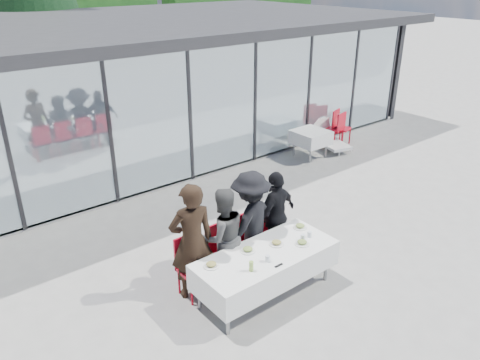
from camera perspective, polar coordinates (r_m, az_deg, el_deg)
name	(u,v)px	position (r m, az deg, el deg)	size (l,w,h in m)	color
ground	(273,272)	(8.04, 4.05, -11.14)	(90.00, 90.00, 0.00)	gray
pavilion	(140,61)	(14.69, -12.05, 13.95)	(14.80, 8.80, 3.44)	gray
dining_table	(266,264)	(7.27, 3.18, -10.25)	(2.26, 0.96, 0.75)	white
diner_a	(192,242)	(7.07, -5.89, -7.47)	(0.69, 0.69, 1.90)	black
diner_chair_a	(191,263)	(7.33, -5.98, -10.02)	(0.44, 0.44, 0.97)	red
diner_b	(223,236)	(7.41, -2.14, -6.89)	(0.80, 0.80, 1.64)	#4D4D4D
diner_chair_b	(221,250)	(7.60, -2.35, -8.55)	(0.44, 0.44, 0.97)	red
diner_c	(250,222)	(7.68, 1.29, -5.13)	(1.14, 1.14, 1.76)	black
diner_chair_c	(248,239)	(7.89, 1.02, -7.15)	(0.44, 0.44, 0.97)	red
diner_d	(276,215)	(8.05, 4.41, -4.31)	(0.95, 0.95, 1.62)	black
diner_chair_d	(273,228)	(8.22, 4.10, -5.84)	(0.44, 0.44, 0.97)	red
plate_a	(211,265)	(6.84, -3.53, -10.28)	(0.23, 0.23, 0.07)	silver
plate_b	(248,250)	(7.16, 0.95, -8.49)	(0.23, 0.23, 0.07)	silver
plate_c	(276,243)	(7.35, 4.46, -7.65)	(0.23, 0.23, 0.07)	silver
plate_d	(300,226)	(7.83, 7.34, -5.61)	(0.23, 0.23, 0.07)	silver
plate_extra	(302,243)	(7.39, 7.58, -7.58)	(0.23, 0.23, 0.07)	silver
juice_bottle	(251,266)	(6.72, 1.37, -10.47)	(0.06, 0.06, 0.15)	#8FB54B
drinking_glasses	(294,243)	(7.33, 6.60, -7.63)	(1.05, 0.16, 0.10)	silver
folded_eyeglasses	(279,265)	(6.87, 4.74, -10.34)	(0.14, 0.03, 0.01)	black
spare_table_right	(311,137)	(12.68, 8.60, 5.15)	(0.86, 0.86, 0.74)	white
spare_chair_a	(339,125)	(13.92, 11.96, 6.56)	(0.55, 0.55, 0.97)	red
spare_chair_b	(337,127)	(13.73, 11.79, 6.32)	(0.52, 0.52, 0.97)	red
lounger	(327,138)	(13.61, 10.61, 5.03)	(0.93, 1.44, 0.72)	white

